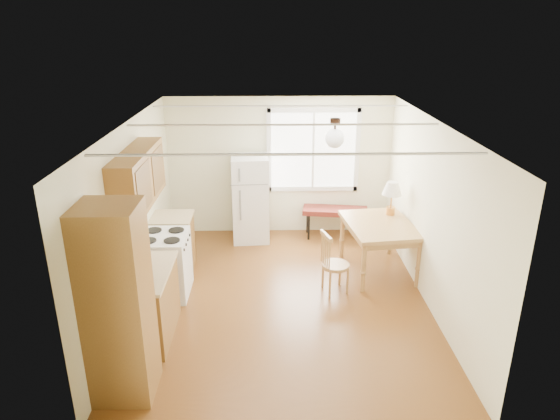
{
  "coord_description": "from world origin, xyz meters",
  "views": [
    {
      "loc": [
        -0.17,
        -6.2,
        3.68
      ],
      "look_at": [
        -0.03,
        0.52,
        1.15
      ],
      "focal_mm": 32.0,
      "sensor_mm": 36.0,
      "label": 1
    }
  ],
  "objects_px": {
    "bench": "(335,212)",
    "chair": "(330,259)",
    "refrigerator": "(250,199)",
    "dining_table": "(379,230)"
  },
  "relations": [
    {
      "from": "refrigerator",
      "to": "chair",
      "type": "bearing_deg",
      "value": -61.97
    },
    {
      "from": "bench",
      "to": "dining_table",
      "type": "relative_size",
      "value": 0.85
    },
    {
      "from": "bench",
      "to": "chair",
      "type": "height_order",
      "value": "chair"
    },
    {
      "from": "refrigerator",
      "to": "chair",
      "type": "relative_size",
      "value": 1.69
    },
    {
      "from": "bench",
      "to": "chair",
      "type": "bearing_deg",
      "value": -90.58
    },
    {
      "from": "bench",
      "to": "refrigerator",
      "type": "bearing_deg",
      "value": -167.79
    },
    {
      "from": "refrigerator",
      "to": "dining_table",
      "type": "xyz_separation_m",
      "value": [
        2.03,
        -1.31,
        -0.06
      ]
    },
    {
      "from": "chair",
      "to": "refrigerator",
      "type": "bearing_deg",
      "value": 105.77
    },
    {
      "from": "dining_table",
      "to": "chair",
      "type": "height_order",
      "value": "chair"
    },
    {
      "from": "dining_table",
      "to": "chair",
      "type": "bearing_deg",
      "value": -149.98
    }
  ]
}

